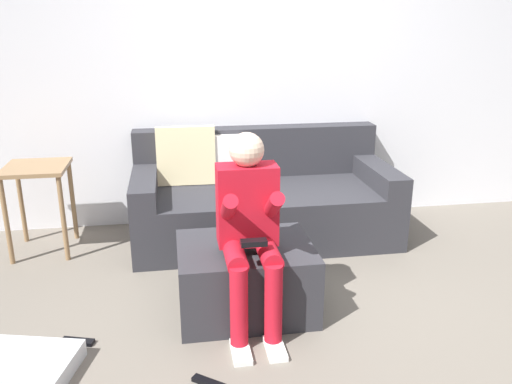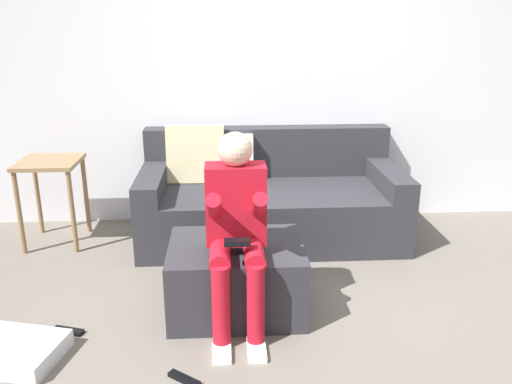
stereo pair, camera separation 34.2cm
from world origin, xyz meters
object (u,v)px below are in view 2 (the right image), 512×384
(couch_sectional, at_px, (268,200))
(remote_near_ottoman, at_px, (184,379))
(ottoman, at_px, (236,277))
(person_seated, at_px, (236,222))
(storage_bin, at_px, (11,351))
(remote_by_storage_bin, at_px, (68,331))
(side_table, at_px, (51,177))
(remote_under_side_table, at_px, (29,352))

(couch_sectional, height_order, remote_near_ottoman, couch_sectional)
(ottoman, height_order, remote_near_ottoman, ottoman)
(person_seated, height_order, storage_bin, person_seated)
(couch_sectional, relative_size, remote_by_storage_bin, 11.29)
(ottoman, bearing_deg, person_seated, -89.59)
(person_seated, distance_m, remote_by_storage_bin, 1.16)
(remote_by_storage_bin, bearing_deg, storage_bin, -117.20)
(side_table, xyz_separation_m, remote_under_side_table, (0.28, -1.52, -0.54))
(remote_by_storage_bin, bearing_deg, ottoman, 30.39)
(person_seated, bearing_deg, remote_by_storage_bin, -177.28)
(storage_bin, relative_size, side_table, 0.75)
(side_table, bearing_deg, remote_near_ottoman, -57.95)
(side_table, bearing_deg, couch_sectional, 1.44)
(storage_bin, height_order, remote_under_side_table, storage_bin)
(remote_by_storage_bin, bearing_deg, remote_near_ottoman, -16.09)
(storage_bin, distance_m, side_table, 1.64)
(side_table, relative_size, remote_by_storage_bin, 3.72)
(ottoman, xyz_separation_m, remote_under_side_table, (-1.12, -0.41, -0.20))
(person_seated, xyz_separation_m, remote_by_storage_bin, (-0.97, -0.05, -0.62))
(side_table, bearing_deg, storage_bin, -82.48)
(person_seated, relative_size, remote_near_ottoman, 6.19)
(person_seated, bearing_deg, side_table, 137.61)
(remote_near_ottoman, height_order, remote_under_side_table, same)
(ottoman, relative_size, storage_bin, 1.57)
(remote_near_ottoman, bearing_deg, storage_bin, -157.11)
(couch_sectional, bearing_deg, ottoman, -104.21)
(person_seated, relative_size, storage_bin, 2.20)
(storage_bin, bearing_deg, remote_near_ottoman, -14.63)
(remote_near_ottoman, xyz_separation_m, remote_under_side_table, (-0.84, 0.27, 0.00))
(person_seated, distance_m, storage_bin, 1.36)
(couch_sectional, bearing_deg, remote_under_side_table, -132.11)
(couch_sectional, xyz_separation_m, remote_by_storage_bin, (-1.26, -1.37, -0.29))
(couch_sectional, distance_m, ottoman, 1.20)
(couch_sectional, height_order, ottoman, couch_sectional)
(ottoman, xyz_separation_m, storage_bin, (-1.20, -0.44, -0.16))
(ottoman, distance_m, remote_near_ottoman, 0.76)
(ottoman, bearing_deg, couch_sectional, 75.79)
(ottoman, xyz_separation_m, side_table, (-1.40, 1.11, 0.33))
(remote_by_storage_bin, bearing_deg, remote_under_side_table, -110.05)
(person_seated, xyz_separation_m, storage_bin, (-1.20, -0.27, -0.59))
(remote_near_ottoman, bearing_deg, remote_under_side_table, -160.33)
(remote_near_ottoman, distance_m, remote_by_storage_bin, 0.83)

